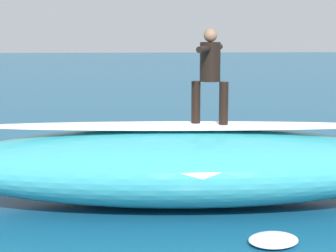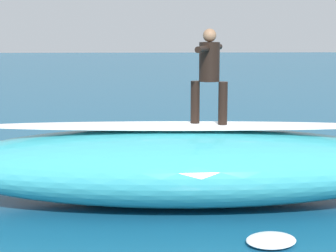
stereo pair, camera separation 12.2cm
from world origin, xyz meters
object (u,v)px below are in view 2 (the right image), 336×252
object	(u,v)px
surfboard_riding	(209,126)
surfer_riding	(209,69)
surfboard_paddling	(136,165)
surfer_paddling	(140,159)

from	to	relation	value
surfboard_riding	surfer_riding	bearing A→B (deg)	-160.28
surfboard_riding	surfer_riding	world-z (taller)	surfer_riding
surfboard_paddling	surfer_paddling	size ratio (longest dim) A/B	1.91
surfer_riding	surfer_paddling	world-z (taller)	surfer_riding
surfboard_riding	surfboard_paddling	bearing A→B (deg)	-45.31
surfboard_paddling	surfer_paddling	xyz separation A→B (m)	(-0.09, 0.08, 0.16)
surfboard_paddling	surfboard_riding	bearing A→B (deg)	158.92
surfboard_riding	surfer_riding	size ratio (longest dim) A/B	1.29
surfboard_paddling	surfer_paddling	bearing A→B (deg)	-180.00
surfboard_paddling	surfer_paddling	distance (m)	0.20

